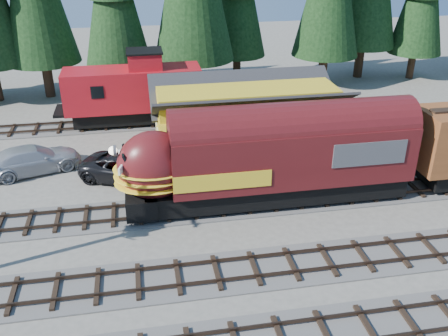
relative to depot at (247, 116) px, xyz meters
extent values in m
plane|color=#6B665B|center=(0.00, -10.50, -2.96)|extent=(120.00, 120.00, 0.00)
cube|color=#4C4947|center=(10.00, -6.50, -2.92)|extent=(68.00, 3.20, 0.08)
cube|color=#38281E|center=(10.00, -7.22, -2.71)|extent=(68.00, 0.08, 0.16)
cube|color=#38281E|center=(10.00, -5.78, -2.71)|extent=(68.00, 0.08, 0.16)
cube|color=#4C4947|center=(-10.00, 7.50, -2.92)|extent=(32.00, 3.20, 0.08)
cube|color=#38281E|center=(-10.00, 6.78, -2.71)|extent=(32.00, 0.08, 0.16)
cube|color=#38281E|center=(-10.00, 8.22, -2.71)|extent=(32.00, 0.08, 0.16)
cube|color=gold|center=(0.00, 0.00, -1.26)|extent=(12.00, 6.00, 3.40)
cube|color=yellow|center=(0.00, 0.00, 1.16)|extent=(11.88, 3.30, 1.44)
cube|color=white|center=(-6.04, -1.00, -0.76)|extent=(0.06, 2.40, 0.60)
cube|color=black|center=(0.24, -6.50, -2.06)|extent=(14.94, 2.67, 1.15)
cube|color=#541315|center=(1.08, -6.50, 0.09)|extent=(13.63, 3.15, 3.15)
ellipsoid|color=#541315|center=(-6.57, -6.50, -0.01)|extent=(3.99, 3.08, 3.88)
cube|color=#38383A|center=(4.96, -6.50, 0.46)|extent=(4.20, 3.21, 1.36)
sphere|color=white|center=(-8.65, -6.50, 1.04)|extent=(0.46, 0.46, 0.46)
cube|color=black|center=(-7.46, 7.50, -2.11)|extent=(9.46, 2.44, 1.05)
cube|color=#B0121C|center=(-7.46, 7.50, 0.00)|extent=(10.52, 3.05, 3.15)
cube|color=#B0121C|center=(-6.41, 7.50, 2.20)|extent=(2.52, 2.31, 1.26)
imported|color=black|center=(-8.06, -2.27, -2.12)|extent=(6.67, 5.19, 1.68)
imported|color=#B4B6BC|center=(-14.17, 0.08, -2.09)|extent=(6.50, 4.25, 1.75)
camera|label=1|loc=(-7.14, -30.75, 11.79)|focal=40.00mm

